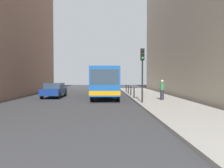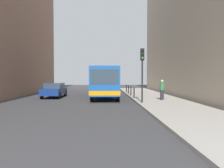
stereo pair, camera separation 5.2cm
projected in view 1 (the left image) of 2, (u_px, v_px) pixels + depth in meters
The scene contains 11 objects.
ground_plane at pixel (97, 101), 20.35m from camera, with size 80.00×80.00×0.00m, color #38383A.
sidewalk at pixel (158, 100), 20.52m from camera, with size 4.40×40.00×0.15m, color #9E9991.
building_right at pixel (208, 11), 24.44m from camera, with size 7.00×32.00×18.00m, color #B2A38C.
bus at pixel (105, 80), 24.11m from camera, with size 2.70×11.06×3.00m.
car_beside_bus at pixel (54, 90), 23.68m from camera, with size 1.95×4.44×1.48m.
traffic_light at pixel (142, 65), 17.69m from camera, with size 0.28×0.33×4.10m.
bollard_near at pixel (134, 93), 21.88m from camera, with size 0.11×0.11×0.95m, color black.
bollard_mid at pixel (131, 91), 24.51m from camera, with size 0.11×0.11×0.95m, color black.
bollard_far at pixel (128, 90), 27.14m from camera, with size 0.11×0.11×0.95m, color black.
bollard_farthest at pixel (126, 88), 29.78m from camera, with size 0.11×0.11×0.95m, color black.
pedestrian_near_signal at pixel (162, 90), 19.85m from camera, with size 0.38×0.38×1.71m.
Camera 1 is at (0.66, -20.32, 2.12)m, focal length 37.50 mm.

